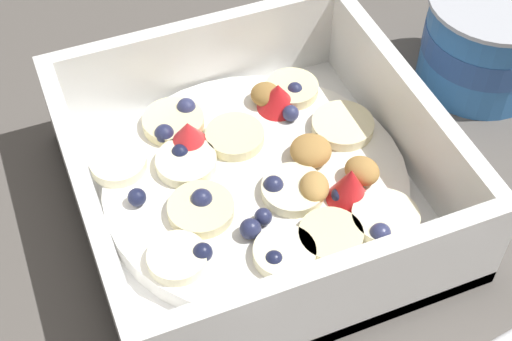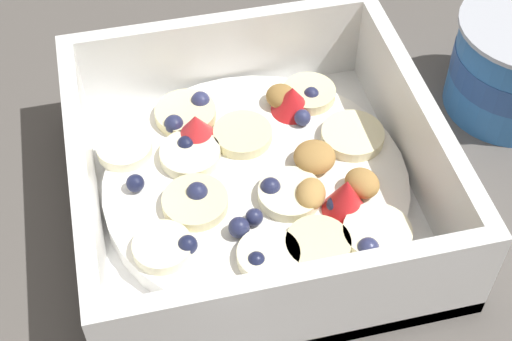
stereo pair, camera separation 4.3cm
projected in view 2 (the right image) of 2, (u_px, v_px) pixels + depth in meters
ground_plane at (274, 178)px, 0.47m from camera, size 2.40×2.40×0.00m
fruit_bowl at (257, 180)px, 0.44m from camera, size 0.20×0.20×0.07m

